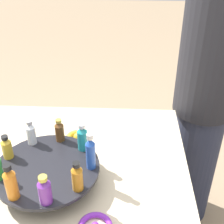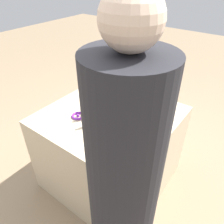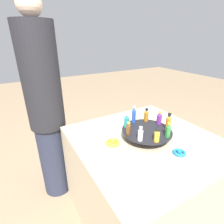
{
  "view_description": "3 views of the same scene",
  "coord_description": "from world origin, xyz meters",
  "px_view_note": "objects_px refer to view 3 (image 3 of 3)",
  "views": [
    {
      "loc": [
        0.26,
        -0.77,
        1.56
      ],
      "look_at": [
        0.21,
        0.19,
        0.95
      ],
      "focal_mm": 50.0,
      "sensor_mm": 36.0,
      "label": 1
    },
    {
      "loc": [
        1.14,
        0.87,
        1.77
      ],
      "look_at": [
        0.16,
        0.14,
        0.93
      ],
      "focal_mm": 35.0,
      "sensor_mm": 36.0,
      "label": 2
    },
    {
      "loc": [
        -0.82,
        0.77,
        1.46
      ],
      "look_at": [
        0.2,
        0.17,
        0.94
      ],
      "focal_mm": 28.0,
      "sensor_mm": 36.0,
      "label": 3
    }
  ],
  "objects_px": {
    "ribbon_bow_blue": "(179,153)",
    "display_stand": "(147,133)",
    "person_figure": "(46,110)",
    "bottle_green": "(168,130)",
    "ribbon_bow_gold": "(113,142)",
    "bottle_amber": "(146,115)",
    "bottle_blue": "(134,115)",
    "bottle_brown": "(128,129)",
    "bottle_orange": "(168,122)",
    "bottle_gold": "(157,136)",
    "bottle_teal": "(127,121)",
    "ribbon_bow_purple": "(149,123)",
    "bottle_clear": "(140,134)",
    "bottle_purple": "(159,118)"
  },
  "relations": [
    {
      "from": "display_stand",
      "to": "bottle_blue",
      "type": "xyz_separation_m",
      "value": [
        0.15,
        0.01,
        0.09
      ]
    },
    {
      "from": "ribbon_bow_purple",
      "to": "ribbon_bow_gold",
      "type": "bearing_deg",
      "value": 105.07
    },
    {
      "from": "bottle_orange",
      "to": "bottle_purple",
      "type": "distance_m",
      "value": 0.1
    },
    {
      "from": "bottle_orange",
      "to": "bottle_amber",
      "type": "xyz_separation_m",
      "value": [
        0.19,
        0.04,
        -0.01
      ]
    },
    {
      "from": "bottle_brown",
      "to": "ribbon_bow_blue",
      "type": "distance_m",
      "value": 0.36
    },
    {
      "from": "display_stand",
      "to": "bottle_gold",
      "type": "height_order",
      "value": "bottle_gold"
    },
    {
      "from": "ribbon_bow_gold",
      "to": "bottle_clear",
      "type": "bearing_deg",
      "value": -141.06
    },
    {
      "from": "bottle_brown",
      "to": "bottle_orange",
      "type": "relative_size",
      "value": 0.72
    },
    {
      "from": "display_stand",
      "to": "bottle_green",
      "type": "distance_m",
      "value": 0.17
    },
    {
      "from": "bottle_gold",
      "to": "bottle_green",
      "type": "relative_size",
      "value": 0.87
    },
    {
      "from": "bottle_blue",
      "to": "bottle_gold",
      "type": "bearing_deg",
      "value": 172.73
    },
    {
      "from": "bottle_clear",
      "to": "bottle_orange",
      "type": "bearing_deg",
      "value": -87.27
    },
    {
      "from": "person_figure",
      "to": "bottle_green",
      "type": "bearing_deg",
      "value": -2.73
    },
    {
      "from": "ribbon_bow_blue",
      "to": "display_stand",
      "type": "bearing_deg",
      "value": 15.07
    },
    {
      "from": "bottle_brown",
      "to": "bottle_amber",
      "type": "height_order",
      "value": "bottle_amber"
    },
    {
      "from": "person_figure",
      "to": "bottle_amber",
      "type": "bearing_deg",
      "value": 10.11
    },
    {
      "from": "bottle_teal",
      "to": "bottle_blue",
      "type": "bearing_deg",
      "value": -67.27
    },
    {
      "from": "bottle_green",
      "to": "ribbon_bow_blue",
      "type": "bearing_deg",
      "value": -175.79
    },
    {
      "from": "bottle_green",
      "to": "ribbon_bow_gold",
      "type": "distance_m",
      "value": 0.38
    },
    {
      "from": "bottle_brown",
      "to": "bottle_orange",
      "type": "height_order",
      "value": "bottle_orange"
    },
    {
      "from": "person_figure",
      "to": "ribbon_bow_gold",
      "type": "bearing_deg",
      "value": -12.33
    },
    {
      "from": "bottle_green",
      "to": "ribbon_bow_gold",
      "type": "height_order",
      "value": "bottle_green"
    },
    {
      "from": "person_figure",
      "to": "ribbon_bow_blue",
      "type": "bearing_deg",
      "value": -5.88
    },
    {
      "from": "bottle_purple",
      "to": "person_figure",
      "type": "distance_m",
      "value": 0.94
    },
    {
      "from": "bottle_purple",
      "to": "person_figure",
      "type": "relative_size",
      "value": 0.06
    },
    {
      "from": "bottle_brown",
      "to": "bottle_purple",
      "type": "relative_size",
      "value": 0.92
    },
    {
      "from": "ribbon_bow_gold",
      "to": "ribbon_bow_blue",
      "type": "bearing_deg",
      "value": -134.93
    },
    {
      "from": "bottle_clear",
      "to": "bottle_purple",
      "type": "distance_m",
      "value": 0.3
    },
    {
      "from": "bottle_brown",
      "to": "bottle_teal",
      "type": "xyz_separation_m",
      "value": [
        0.09,
        -0.05,
        0.01
      ]
    },
    {
      "from": "bottle_orange",
      "to": "ribbon_bow_purple",
      "type": "height_order",
      "value": "bottle_orange"
    },
    {
      "from": "bottle_brown",
      "to": "bottle_clear",
      "type": "bearing_deg",
      "value": -167.27
    },
    {
      "from": "bottle_purple",
      "to": "ribbon_bow_purple",
      "type": "relative_size",
      "value": 0.95
    },
    {
      "from": "bottle_clear",
      "to": "bottle_orange",
      "type": "distance_m",
      "value": 0.26
    },
    {
      "from": "bottle_green",
      "to": "bottle_teal",
      "type": "relative_size",
      "value": 0.96
    },
    {
      "from": "bottle_teal",
      "to": "ribbon_bow_purple",
      "type": "height_order",
      "value": "bottle_teal"
    },
    {
      "from": "bottle_teal",
      "to": "bottle_gold",
      "type": "bearing_deg",
      "value": -167.27
    },
    {
      "from": "bottle_gold",
      "to": "ribbon_bow_purple",
      "type": "height_order",
      "value": "bottle_gold"
    },
    {
      "from": "bottle_green",
      "to": "bottle_brown",
      "type": "bearing_deg",
      "value": 52.73
    },
    {
      "from": "display_stand",
      "to": "bottle_blue",
      "type": "bearing_deg",
      "value": 2.73
    },
    {
      "from": "bottle_gold",
      "to": "ribbon_bow_gold",
      "type": "relative_size",
      "value": 0.93
    },
    {
      "from": "bottle_amber",
      "to": "ribbon_bow_purple",
      "type": "xyz_separation_m",
      "value": [
        0.06,
        -0.09,
        -0.11
      ]
    },
    {
      "from": "person_figure",
      "to": "bottle_purple",
      "type": "bearing_deg",
      "value": 8.1
    },
    {
      "from": "bottle_teal",
      "to": "ribbon_bow_blue",
      "type": "height_order",
      "value": "bottle_teal"
    },
    {
      "from": "bottle_gold",
      "to": "bottle_amber",
      "type": "height_order",
      "value": "bottle_amber"
    },
    {
      "from": "ribbon_bow_gold",
      "to": "bottle_gold",
      "type": "bearing_deg",
      "value": -136.2
    },
    {
      "from": "bottle_orange",
      "to": "ribbon_bow_blue",
      "type": "relative_size",
      "value": 1.54
    },
    {
      "from": "bottle_clear",
      "to": "bottle_gold",
      "type": "xyz_separation_m",
      "value": [
        -0.06,
        -0.08,
        -0.0
      ]
    },
    {
      "from": "bottle_gold",
      "to": "ribbon_bow_gold",
      "type": "xyz_separation_m",
      "value": [
        0.21,
        0.2,
        -0.1
      ]
    },
    {
      "from": "bottle_teal",
      "to": "ribbon_bow_blue",
      "type": "xyz_separation_m",
      "value": [
        -0.36,
        -0.17,
        -0.11
      ]
    },
    {
      "from": "bottle_amber",
      "to": "bottle_blue",
      "type": "height_order",
      "value": "bottle_blue"
    }
  ]
}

